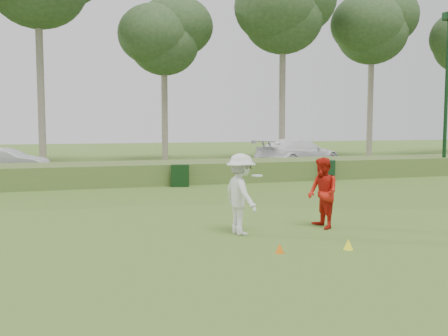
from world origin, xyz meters
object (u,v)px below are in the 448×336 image
object	(u,v)px
lamp_post	(448,65)
player_white	(241,194)
cone_yellow	(348,244)
car_mid	(6,162)
cone_orange	(280,248)
trash_bin	(328,171)
utility_cabinet	(180,176)
player_red	(323,193)
car_right	(298,153)

from	to	relation	value
lamp_post	player_white	bearing A→B (deg)	-145.25
player_white	lamp_post	bearing A→B (deg)	-63.64
cone_yellow	car_mid	size ratio (longest dim) A/B	0.05
lamp_post	car_mid	bearing A→B (deg)	164.95
lamp_post	cone_orange	bearing A→B (deg)	-140.17
cone_yellow	trash_bin	world-z (taller)	trash_bin
utility_cabinet	car_mid	bearing A→B (deg)	153.51
car_mid	utility_cabinet	bearing A→B (deg)	-114.97
cone_yellow	utility_cabinet	xyz separation A→B (m)	(-1.11, 11.37, 0.35)
player_white	player_red	distance (m)	2.18
cone_orange	lamp_post	bearing A→B (deg)	39.83
lamp_post	cone_yellow	xyz separation A→B (m)	(-12.88, -12.13, -5.48)
player_red	cone_orange	xyz separation A→B (m)	(-2.00, -1.95, -0.79)
cone_yellow	utility_cabinet	size ratio (longest dim) A/B	0.24
trash_bin	car_mid	distance (m)	15.78
lamp_post	car_mid	world-z (taller)	lamp_post
player_white	cone_yellow	distance (m)	2.76
player_white	trash_bin	size ratio (longest dim) A/B	1.99
player_red	cone_yellow	bearing A→B (deg)	-14.29
cone_yellow	car_right	distance (m)	19.70
trash_bin	utility_cabinet	bearing A→B (deg)	-179.87
player_white	cone_yellow	world-z (taller)	player_white
player_red	car_mid	bearing A→B (deg)	-150.39
player_white	player_red	size ratio (longest dim) A/B	1.08
car_mid	cone_orange	bearing A→B (deg)	-142.01
player_white	cone_orange	size ratio (longest dim) A/B	9.42
lamp_post	player_white	xyz separation A→B (m)	(-14.53, -10.08, -4.64)
utility_cabinet	car_right	xyz separation A→B (m)	(8.67, 6.81, 0.44)
player_red	car_mid	size ratio (longest dim) A/B	0.43
utility_cabinet	trash_bin	bearing A→B (deg)	14.84
cone_orange	car_right	bearing A→B (deg)	63.38
cone_orange	trash_bin	size ratio (longest dim) A/B	0.21
utility_cabinet	cone_orange	bearing A→B (deg)	-77.16
player_red	trash_bin	world-z (taller)	player_red
player_red	trash_bin	distance (m)	10.70
player_red	player_white	bearing A→B (deg)	-88.86
lamp_post	cone_yellow	world-z (taller)	lamp_post
cone_orange	utility_cabinet	distance (m)	11.23
trash_bin	car_right	distance (m)	7.02
cone_orange	car_mid	bearing A→B (deg)	111.75
trash_bin	car_mid	xyz separation A→B (m)	(-14.38, 6.51, 0.26)
player_red	car_right	xyz separation A→B (m)	(7.03, 16.08, 0.01)
car_mid	car_right	distance (m)	16.11
utility_cabinet	player_white	bearing A→B (deg)	-78.61
cone_orange	trash_bin	distance (m)	13.40
cone_yellow	player_red	bearing A→B (deg)	76.00
player_red	cone_yellow	xyz separation A→B (m)	(-0.52, -2.10, -0.78)
cone_orange	car_right	size ratio (longest dim) A/B	0.03
lamp_post	trash_bin	bearing A→B (deg)	-174.00
cone_yellow	car_right	size ratio (longest dim) A/B	0.04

